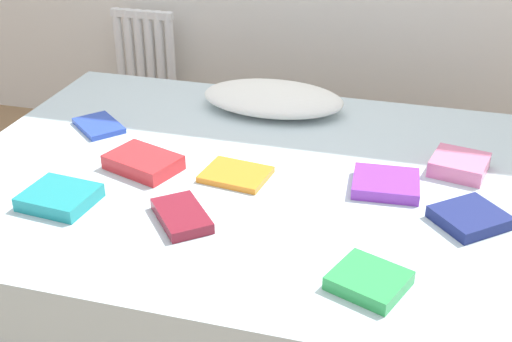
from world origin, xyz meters
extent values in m
plane|color=#93704C|center=(0.00, 0.00, 0.00)|extent=(8.00, 8.00, 0.00)
cube|color=brown|center=(0.00, 0.00, 0.14)|extent=(2.00, 1.50, 0.28)
cube|color=silver|center=(0.00, 0.00, 0.39)|extent=(1.96, 1.46, 0.22)
cylinder|color=white|center=(-1.06, 1.20, 0.39)|extent=(0.04, 0.04, 0.54)
cylinder|color=white|center=(-1.00, 1.20, 0.39)|extent=(0.04, 0.04, 0.54)
cylinder|color=white|center=(-0.95, 1.20, 0.39)|extent=(0.04, 0.04, 0.54)
cylinder|color=white|center=(-0.89, 1.20, 0.39)|extent=(0.04, 0.04, 0.54)
cylinder|color=white|center=(-0.83, 1.20, 0.39)|extent=(0.04, 0.04, 0.54)
cylinder|color=white|center=(-0.77, 1.20, 0.39)|extent=(0.04, 0.04, 0.54)
cube|color=white|center=(-0.92, 1.20, 0.64)|extent=(0.33, 0.04, 0.04)
cube|color=white|center=(-0.92, 1.20, 0.14)|extent=(0.33, 0.04, 0.04)
ellipsoid|color=white|center=(-0.06, 0.52, 0.55)|extent=(0.56, 0.33, 0.10)
cube|color=green|center=(0.44, -0.49, 0.52)|extent=(0.22, 0.21, 0.04)
cube|color=maroon|center=(-0.12, -0.33, 0.52)|extent=(0.23, 0.24, 0.03)
cube|color=orange|center=(-0.04, -0.04, 0.51)|extent=(0.23, 0.19, 0.02)
cube|color=teal|center=(-0.50, -0.34, 0.52)|extent=(0.22, 0.20, 0.04)
cube|color=pink|center=(0.65, 0.19, 0.53)|extent=(0.20, 0.20, 0.05)
cube|color=#2847B7|center=(-0.65, 0.18, 0.51)|extent=(0.24, 0.23, 0.02)
cube|color=red|center=(-0.35, -0.07, 0.52)|extent=(0.27, 0.22, 0.05)
cube|color=purple|center=(0.43, 0.01, 0.52)|extent=(0.22, 0.20, 0.04)
cube|color=navy|center=(0.68, -0.12, 0.52)|extent=(0.25, 0.25, 0.04)
camera|label=1|loc=(0.53, -1.85, 1.54)|focal=46.89mm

